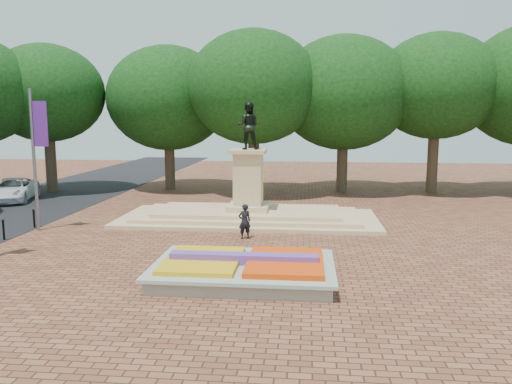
{
  "coord_description": "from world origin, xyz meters",
  "views": [
    {
      "loc": [
        3.13,
        -18.73,
        5.62
      ],
      "look_at": [
        0.83,
        3.92,
        2.2
      ],
      "focal_mm": 35.0,
      "sensor_mm": 36.0,
      "label": 1
    }
  ],
  "objects": [
    {
      "name": "pedestrian",
      "position": [
        0.31,
        3.82,
        0.82
      ],
      "size": [
        0.71,
        0.61,
        1.65
      ],
      "primitive_type": "imported",
      "rotation": [
        0.0,
        0.0,
        3.57
      ],
      "color": "black",
      "rests_on": "ground"
    },
    {
      "name": "flower_bed",
      "position": [
        1.03,
        -2.0,
        0.38
      ],
      "size": [
        6.3,
        4.3,
        0.91
      ],
      "color": "gray",
      "rests_on": "ground"
    },
    {
      "name": "tree_row_back",
      "position": [
        2.33,
        18.0,
        6.67
      ],
      "size": [
        44.8,
        8.8,
        10.43
      ],
      "color": "#3B2D20",
      "rests_on": "ground"
    },
    {
      "name": "van",
      "position": [
        -16.67,
        12.77,
        0.76
      ],
      "size": [
        3.96,
        5.98,
        1.53
      ],
      "primitive_type": "imported",
      "rotation": [
        0.0,
        0.0,
        0.28
      ],
      "color": "silver",
      "rests_on": "ground"
    },
    {
      "name": "monument",
      "position": [
        0.0,
        8.0,
        0.88
      ],
      "size": [
        14.0,
        6.0,
        6.4
      ],
      "color": "tan",
      "rests_on": "ground"
    },
    {
      "name": "ground",
      "position": [
        0.0,
        0.0,
        0.0
      ],
      "size": [
        90.0,
        90.0,
        0.0
      ],
      "primitive_type": "plane",
      "color": "brown",
      "rests_on": "ground"
    }
  ]
}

